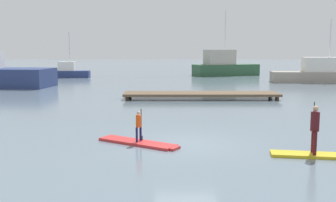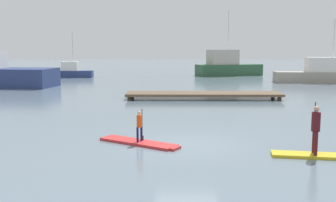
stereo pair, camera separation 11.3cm
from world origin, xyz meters
The scene contains 9 objects.
ground_plane centered at (0.00, 0.00, 0.00)m, with size 240.00×240.00×0.00m, color slate.
paddleboard_near centered at (-1.83, -0.05, 0.05)m, with size 3.22×2.35×0.10m.
paddler_child_solo centered at (-1.82, -0.04, 0.76)m, with size 0.28×0.36×1.24m.
paddleboard_far centered at (4.52, -1.86, 0.05)m, with size 3.51×1.19×0.10m.
paddler_adult centered at (4.21, -1.81, 1.04)m, with size 0.33×0.51×1.74m.
fishing_boat_green_midground centered at (15.37, 27.57, 1.01)m, with size 9.38×2.84×6.74m.
motor_boat_small_navy centered at (-13.36, 34.82, 0.74)m, with size 5.40×1.35×5.63m.
trawler_grey_distant centered at (6.84, 38.45, 1.32)m, with size 9.28×5.43×8.67m.
floating_dock centered at (1.70, 13.61, 0.36)m, with size 11.15×2.45×0.45m.
Camera 1 is at (-0.71, -14.70, 3.62)m, focal length 41.98 mm.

